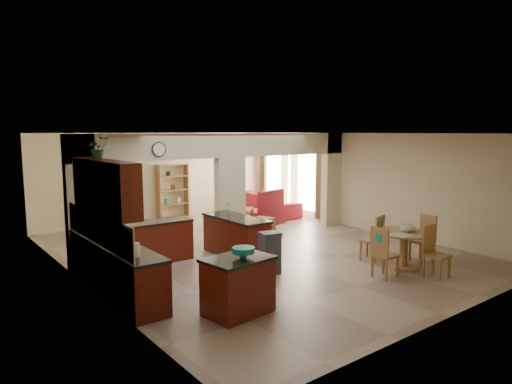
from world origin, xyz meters
TOP-DOWN VIEW (x-y plane):
  - floor at (0.00, 0.00)m, footprint 10.00×10.00m
  - ceiling at (0.00, 0.00)m, footprint 10.00×10.00m
  - wall_back at (0.00, 5.00)m, footprint 8.00×0.00m
  - wall_front at (0.00, -5.00)m, footprint 8.00×0.00m
  - wall_left at (-4.00, 0.00)m, footprint 0.00×10.00m
  - wall_right at (4.00, 0.00)m, footprint 0.00×10.00m
  - partition_left_pier at (-3.70, 1.00)m, footprint 0.60×0.25m
  - partition_center_pier at (0.00, 1.00)m, footprint 0.80×0.25m
  - partition_right_pier at (3.70, 1.00)m, footprint 0.60×0.25m
  - partition_header at (0.00, 1.00)m, footprint 8.00×0.25m
  - kitchen_counter at (-3.26, -0.25)m, footprint 2.52×3.29m
  - upper_cabinets at (-3.82, -0.80)m, footprint 0.35×2.40m
  - peninsula at (-0.60, -0.11)m, footprint 0.70×1.85m
  - wall_clock at (-2.00, 0.85)m, footprint 0.34×0.03m
  - rug at (1.20, 2.10)m, footprint 1.60×1.30m
  - fireplace at (-1.60, 4.83)m, footprint 1.60×0.35m
  - shelving_unit at (0.35, 4.82)m, footprint 1.00×0.32m
  - window_a at (3.97, 2.30)m, footprint 0.02×0.90m
  - window_b at (3.97, 4.00)m, footprint 0.02×0.90m
  - glazed_door at (3.97, 3.15)m, footprint 0.02×0.70m
  - drape_a_left at (3.93, 1.70)m, footprint 0.10×0.28m
  - drape_a_right at (3.93, 2.90)m, footprint 0.10×0.28m
  - drape_b_left at (3.93, 3.40)m, footprint 0.10×0.28m
  - drape_b_right at (3.93, 4.60)m, footprint 0.10×0.28m
  - ceiling_fan at (1.50, 3.00)m, footprint 1.00×1.00m
  - kitchen_island at (-2.51, -2.88)m, footprint 1.12×0.86m
  - teal_bowl at (-2.44, -2.94)m, footprint 0.35×0.35m
  - trash_can at (-0.82, -1.61)m, footprint 0.42×0.38m
  - dining_table at (1.58, -3.06)m, footprint 1.16×1.16m
  - fruit_bowl at (1.62, -3.11)m, footprint 0.30×0.30m
  - sofa at (3.30, 3.53)m, footprint 2.64×1.19m
  - chaise at (2.17, 2.35)m, footprint 1.24×1.10m
  - armchair at (0.97, 2.02)m, footprint 1.03×1.04m
  - ottoman at (1.37, 1.44)m, footprint 0.72×0.72m
  - plant at (-3.82, -0.55)m, footprint 0.37×0.33m
  - chair_north at (1.60, -2.31)m, footprint 0.51×0.51m
  - chair_east at (2.45, -2.99)m, footprint 0.46×0.46m
  - chair_south at (1.57, -3.73)m, footprint 0.42×0.43m
  - chair_west at (0.71, -3.18)m, footprint 0.44×0.43m

SIDE VIEW (x-z plane):
  - floor at x=0.00m, z-range 0.00..0.00m
  - rug at x=1.20m, z-range 0.00..0.01m
  - ottoman at x=1.37m, z-range 0.00..0.42m
  - chaise at x=2.17m, z-range 0.00..0.43m
  - armchair at x=0.97m, z-range 0.00..0.68m
  - sofa at x=3.30m, z-range 0.00..0.75m
  - trash_can at x=-0.82m, z-range 0.00..0.78m
  - kitchen_island at x=-2.51m, z-range 0.00..0.91m
  - peninsula at x=-0.60m, z-range 0.00..0.91m
  - kitchen_counter at x=-3.26m, z-range -0.27..1.20m
  - dining_table at x=1.58m, z-range 0.13..0.92m
  - chair_north at x=1.60m, z-range 0.04..1.07m
  - chair_east at x=2.45m, z-range 0.04..1.07m
  - chair_south at x=1.57m, z-range 0.04..1.07m
  - chair_west at x=0.71m, z-range 0.04..1.07m
  - fireplace at x=-1.60m, z-range 0.01..1.21m
  - fruit_bowl at x=1.62m, z-range 0.79..0.95m
  - shelving_unit at x=0.35m, z-range 0.00..1.80m
  - teal_bowl at x=-2.44m, z-range 0.90..1.07m
  - glazed_door at x=3.97m, z-range 0.00..2.10m
  - partition_center_pier at x=0.00m, z-range 0.00..2.20m
  - drape_a_left at x=3.93m, z-range 0.05..2.35m
  - drape_a_right at x=3.93m, z-range 0.05..2.35m
  - drape_b_left at x=3.93m, z-range 0.05..2.35m
  - drape_b_right at x=3.93m, z-range 0.05..2.35m
  - window_a at x=3.97m, z-range 0.25..2.15m
  - window_b at x=3.97m, z-range 0.25..2.15m
  - partition_left_pier at x=-3.70m, z-range 0.00..2.80m
  - partition_right_pier at x=3.70m, z-range 0.00..2.80m
  - wall_back at x=0.00m, z-range -2.60..5.40m
  - wall_front at x=0.00m, z-range -2.60..5.40m
  - wall_left at x=-4.00m, z-range -3.60..6.40m
  - wall_right at x=4.00m, z-range -3.60..6.40m
  - upper_cabinets at x=-3.82m, z-range 1.47..2.37m
  - wall_clock at x=-2.00m, z-range 2.28..2.62m
  - partition_header at x=0.00m, z-range 2.20..2.80m
  - ceiling_fan at x=1.50m, z-range 2.51..2.61m
  - plant at x=-3.82m, z-range 2.37..2.75m
  - ceiling at x=0.00m, z-range 2.80..2.80m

